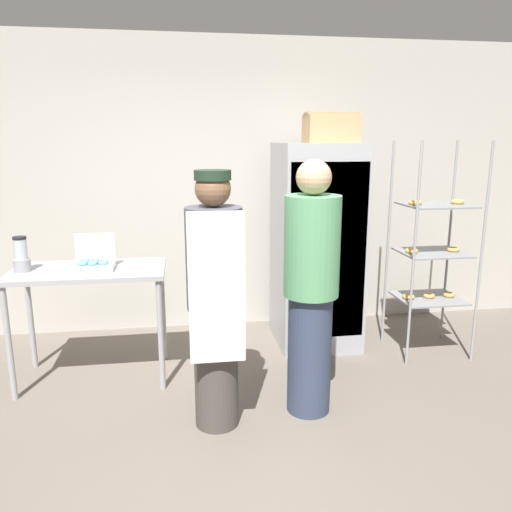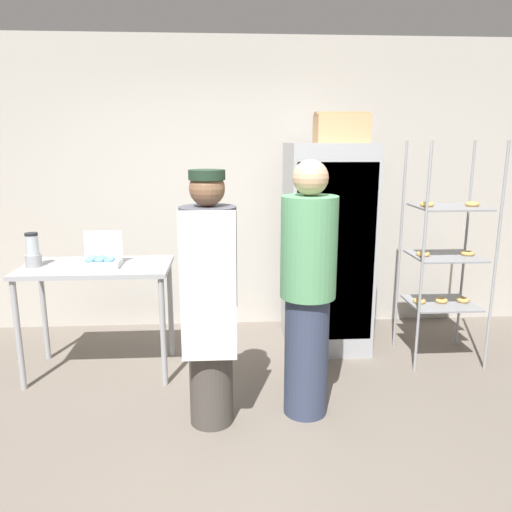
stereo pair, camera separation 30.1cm
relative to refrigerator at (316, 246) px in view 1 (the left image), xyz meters
name	(u,v)px [view 1 (the left image)]	position (x,y,z in m)	size (l,w,h in m)	color
ground_plane	(266,454)	(-0.74, -1.66, -0.91)	(14.00, 14.00, 0.00)	#6B6056
back_wall	(226,187)	(-0.74, 0.64, 0.48)	(6.40, 0.12, 2.78)	#B7B2A8
refrigerator	(316,246)	(0.00, 0.00, 0.00)	(0.71, 0.78, 1.81)	#9EA0A5
baking_rack	(432,253)	(0.92, -0.37, -0.01)	(0.61, 0.53, 1.83)	#93969B
prep_counter	(89,283)	(-1.90, -0.47, -0.13)	(1.14, 0.62, 0.89)	#9EA0A5
donut_box	(94,263)	(-1.85, -0.50, 0.03)	(0.30, 0.22, 0.26)	white
blender_pitcher	(21,256)	(-2.36, -0.48, 0.10)	(0.12, 0.12, 0.26)	#99999E
cardboard_storage_box	(331,128)	(0.08, -0.05, 1.03)	(0.45, 0.28, 0.25)	tan
person_baker	(215,299)	(-1.00, -1.27, -0.04)	(0.35, 0.37, 1.66)	#47423D
person_customer	(311,289)	(-0.36, -1.19, -0.03)	(0.36, 0.36, 1.72)	#333D56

